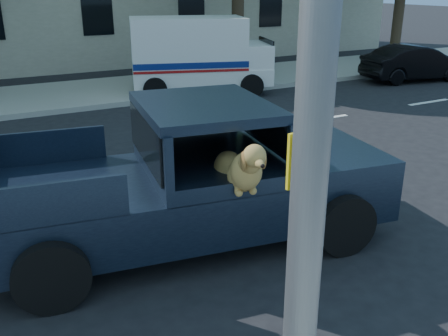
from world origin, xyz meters
name	(u,v)px	position (x,y,z in m)	size (l,w,h in m)	color
ground	(265,194)	(0.00, 0.00, 0.00)	(120.00, 120.00, 0.00)	black
far_sidewalk	(108,91)	(0.00, 9.20, 0.07)	(60.00, 4.00, 0.15)	gray
lane_stripes	(258,129)	(2.00, 3.40, 0.01)	(21.60, 0.14, 0.01)	silver
pickup_truck	(181,197)	(-1.88, -0.79, 0.65)	(5.63, 3.15, 1.92)	black
mail_truck	(197,61)	(2.56, 7.91, 1.03)	(4.68, 3.23, 2.35)	silver
parked_sedan	(415,63)	(10.30, 6.04, 0.63)	(3.85, 1.34, 1.27)	black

